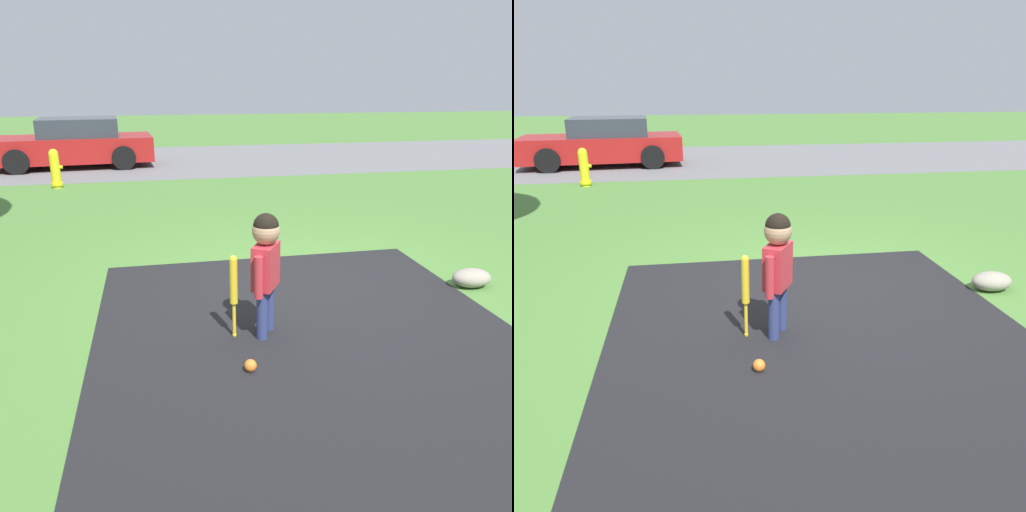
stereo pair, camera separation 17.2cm
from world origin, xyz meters
TOP-DOWN VIEW (x-y plane):
  - ground_plane at (0.00, 0.00)m, footprint 60.00×60.00m
  - driveway_strip at (-0.24, -2.50)m, footprint 3.58×7.00m
  - street_strip at (0.00, 9.43)m, footprint 40.00×6.00m
  - child at (-0.60, -0.90)m, footprint 0.28×0.38m
  - baseball_bat at (-0.87, -0.90)m, footprint 0.07×0.07m
  - sports_ball at (-0.83, -1.45)m, footprint 0.09×0.09m
  - fire_hydrant at (-3.40, 6.01)m, footprint 0.26×0.23m
  - parked_car at (-3.39, 8.79)m, footprint 4.02×2.12m
  - edging_rock at (1.73, -0.31)m, footprint 0.41×0.29m

SIDE VIEW (x-z plane):
  - ground_plane at x=0.00m, z-range 0.00..0.00m
  - street_strip at x=0.00m, z-range 0.00..0.01m
  - driveway_strip at x=-0.24m, z-range 0.00..0.01m
  - sports_ball at x=-0.83m, z-range 0.00..0.09m
  - edging_rock at x=1.73m, z-range 0.00..0.19m
  - fire_hydrant at x=-3.40m, z-range -0.01..0.77m
  - baseball_bat at x=-0.87m, z-range 0.11..0.83m
  - parked_car at x=-3.39m, z-range -0.03..1.16m
  - child at x=-0.60m, z-range 0.16..1.21m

